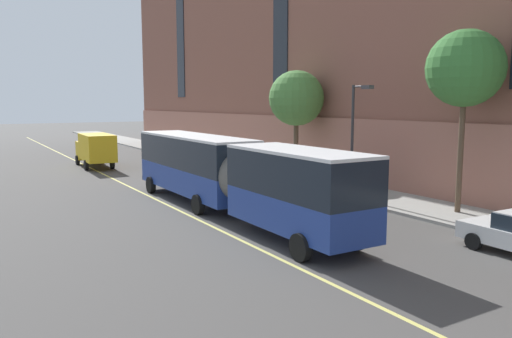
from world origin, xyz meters
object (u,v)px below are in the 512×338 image
at_px(parked_car_red_1, 324,188).
at_px(parked_car_champagne_4, 176,154).
at_px(street_lamp, 356,128).
at_px(street_tree_mid_block, 465,69).
at_px(street_tree_far_uptown, 296,99).
at_px(city_bus, 227,172).
at_px(parked_car_black_5, 221,165).
at_px(fire_hydrant, 491,223).
at_px(box_truck, 95,148).

height_order(parked_car_red_1, parked_car_champagne_4, same).
bearing_deg(street_lamp, street_tree_mid_block, -70.65).
distance_m(street_tree_far_uptown, street_lamp, 8.64).
relative_size(parked_car_red_1, street_lamp, 0.71).
bearing_deg(parked_car_champagne_4, parked_car_red_1, -89.55).
bearing_deg(city_bus, street_lamp, -3.58).
xyz_separation_m(parked_car_black_5, fire_hydrant, (1.83, -21.11, -0.29)).
bearing_deg(fire_hydrant, parked_car_black_5, 94.96).
bearing_deg(street_tree_mid_block, box_truck, 111.63).
height_order(street_lamp, fire_hydrant, street_lamp).
relative_size(box_truck, fire_hydrant, 9.67).
bearing_deg(box_truck, parked_car_black_5, -53.11).
distance_m(parked_car_champagne_4, street_lamp, 21.97).
height_order(parked_car_red_1, street_tree_mid_block, street_tree_mid_block).
bearing_deg(parked_car_black_5, parked_car_red_1, -88.94).
bearing_deg(parked_car_champagne_4, fire_hydrant, -86.63).
xyz_separation_m(parked_car_champagne_4, street_lamp, (1.87, -21.65, 3.26)).
distance_m(parked_car_red_1, fire_hydrant, 9.11).
bearing_deg(parked_car_black_5, street_lamp, -81.31).
bearing_deg(street_lamp, fire_hydrant, -90.68).
xyz_separation_m(parked_car_champagne_4, fire_hydrant, (1.77, -30.12, -0.29)).
distance_m(city_bus, fire_hydrant, 11.89).
relative_size(parked_car_black_5, fire_hydrant, 6.47).
bearing_deg(street_tree_mid_block, city_bus, 148.74).
distance_m(city_bus, parked_car_black_5, 13.54).
bearing_deg(street_tree_far_uptown, parked_car_black_5, 131.02).
relative_size(street_tree_far_uptown, street_lamp, 1.21).
distance_m(parked_car_black_5, fire_hydrant, 21.19).
distance_m(parked_car_red_1, street_lamp, 3.71).
bearing_deg(box_truck, city_bus, -86.73).
height_order(parked_car_black_5, box_truck, box_truck).
relative_size(parked_car_champagne_4, street_lamp, 0.76).
bearing_deg(fire_hydrant, street_tree_mid_block, 57.52).
relative_size(city_bus, fire_hydrant, 25.91).
bearing_deg(street_tree_mid_block, street_lamp, 109.35).
xyz_separation_m(box_truck, fire_hydrant, (8.87, -30.49, -1.15)).
bearing_deg(street_tree_mid_block, parked_car_champagne_4, 97.92).
bearing_deg(parked_car_champagne_4, street_lamp, -85.05).
xyz_separation_m(parked_car_red_1, street_lamp, (1.71, -0.49, 3.26)).
bearing_deg(street_tree_mid_block, parked_car_red_1, 121.52).
xyz_separation_m(city_bus, street_lamp, (7.74, -0.48, 1.91)).
distance_m(city_bus, street_tree_far_uptown, 12.89).
xyz_separation_m(city_bus, box_truck, (-1.23, 21.54, -0.48)).
relative_size(street_lamp, fire_hydrant, 8.71).
distance_m(parked_car_black_5, box_truck, 11.76).
height_order(parked_car_red_1, street_lamp, street_lamp).
height_order(parked_car_black_5, fire_hydrant, parked_car_black_5).
bearing_deg(parked_car_red_1, parked_car_black_5, 91.06).
relative_size(city_bus, street_tree_mid_block, 2.14).
bearing_deg(city_bus, fire_hydrant, -49.53).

